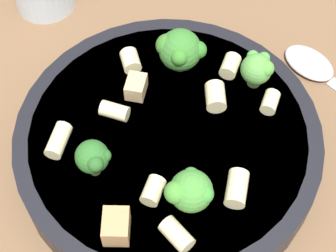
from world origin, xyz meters
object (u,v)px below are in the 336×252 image
object	(u,v)px
rigatoni_3	(177,235)
chicken_chunk_1	(136,87)
rigatoni_0	(115,111)
rigatoni_6	(230,66)
rigatoni_7	(270,102)
rigatoni_1	(131,61)
broccoli_floret_3	(179,50)
rigatoni_8	(153,191)
pasta_bowl	(168,142)
rigatoni_2	(215,96)
spoon	(327,76)
rigatoni_5	(58,140)
chicken_chunk_0	(116,226)
rigatoni_4	(237,188)
broccoli_floret_0	(93,158)
broccoli_floret_1	(257,68)
broccoli_floret_2	(190,191)

from	to	relation	value
rigatoni_3	chicken_chunk_1	bearing A→B (deg)	168.81
rigatoni_0	rigatoni_6	distance (m)	0.11
rigatoni_7	rigatoni_1	bearing A→B (deg)	-135.71
broccoli_floret_3	rigatoni_8	world-z (taller)	broccoli_floret_3
pasta_bowl	rigatoni_3	size ratio (longest dim) A/B	10.09
broccoli_floret_3	rigatoni_6	xyz separation A→B (m)	(0.02, 0.04, -0.02)
rigatoni_2	spoon	bearing A→B (deg)	90.49
rigatoni_8	spoon	distance (m)	0.23
rigatoni_2	rigatoni_5	xyz separation A→B (m)	(-0.02, -0.14, -0.00)
pasta_bowl	chicken_chunk_0	distance (m)	0.10
rigatoni_4	chicken_chunk_1	size ratio (longest dim) A/B	1.31
broccoli_floret_3	rigatoni_2	distance (m)	0.05
rigatoni_3	rigatoni_7	bearing A→B (deg)	120.83
broccoli_floret_0	chicken_chunk_1	world-z (taller)	broccoli_floret_0
broccoli_floret_1	rigatoni_5	bearing A→B (deg)	-94.10
broccoli_floret_2	pasta_bowl	bearing A→B (deg)	168.40
pasta_bowl	rigatoni_7	world-z (taller)	rigatoni_7
broccoli_floret_3	rigatoni_1	bearing A→B (deg)	-117.23
broccoli_floret_0	rigatoni_2	xyz separation A→B (m)	(-0.02, 0.12, -0.02)
broccoli_floret_2	rigatoni_0	xyz separation A→B (m)	(-0.11, -0.02, -0.02)
rigatoni_1	pasta_bowl	bearing A→B (deg)	-0.52
pasta_bowl	spoon	bearing A→B (deg)	93.80
rigatoni_0	chicken_chunk_0	xyz separation A→B (m)	(0.10, -0.04, 0.00)
rigatoni_5	rigatoni_8	xyz separation A→B (m)	(0.08, 0.05, 0.00)
broccoli_floret_3	rigatoni_3	xyz separation A→B (m)	(0.15, -0.08, -0.02)
broccoli_floret_3	broccoli_floret_2	bearing A→B (deg)	-22.62
broccoli_floret_1	rigatoni_6	world-z (taller)	broccoli_floret_1
pasta_bowl	broccoli_floret_2	xyz separation A→B (m)	(0.07, -0.01, 0.04)
rigatoni_2	spoon	world-z (taller)	rigatoni_2
broccoli_floret_2	rigatoni_4	distance (m)	0.04
broccoli_floret_1	rigatoni_7	xyz separation A→B (m)	(0.03, -0.00, -0.01)
broccoli_floret_0	rigatoni_7	world-z (taller)	broccoli_floret_0
rigatoni_7	rigatoni_8	world-z (taller)	rigatoni_8
broccoli_floret_1	rigatoni_8	size ratio (longest dim) A/B	1.60
broccoli_floret_2	chicken_chunk_1	xyz separation A→B (m)	(-0.12, 0.01, -0.02)
broccoli_floret_0	broccoli_floret_1	world-z (taller)	broccoli_floret_0
rigatoni_2	rigatoni_4	world-z (taller)	same
rigatoni_2	rigatoni_5	distance (m)	0.14
broccoli_floret_0	rigatoni_2	distance (m)	0.12
rigatoni_5	chicken_chunk_1	size ratio (longest dim) A/B	1.35
broccoli_floret_2	chicken_chunk_0	distance (m)	0.06
rigatoni_0	rigatoni_8	distance (m)	0.08
rigatoni_4	chicken_chunk_1	xyz separation A→B (m)	(-0.13, -0.03, -0.00)
broccoli_floret_0	rigatoni_0	bearing A→B (deg)	142.35
rigatoni_4	rigatoni_5	world-z (taller)	rigatoni_4
pasta_bowl	rigatoni_7	distance (m)	0.10
broccoli_floret_1	rigatoni_1	world-z (taller)	broccoli_floret_1
pasta_bowl	spoon	world-z (taller)	pasta_bowl
broccoli_floret_0	broccoli_floret_2	world-z (taller)	broccoli_floret_2
broccoli_floret_2	broccoli_floret_3	world-z (taller)	broccoli_floret_3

